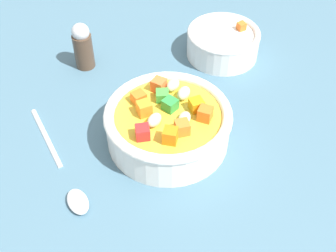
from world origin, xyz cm
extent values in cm
cube|color=#42667A|center=(0.00, 0.00, -1.00)|extent=(140.00, 140.00, 2.00)
cylinder|color=white|center=(0.00, 0.00, 2.11)|extent=(15.74, 15.74, 4.22)
torus|color=white|center=(0.00, 0.00, 4.63)|extent=(16.14, 16.14, 1.34)
cylinder|color=gold|center=(0.00, 0.00, 4.42)|extent=(13.41, 13.41, 0.40)
cube|color=orange|center=(-0.87, -4.39, 5.54)|extent=(2.19, 2.19, 1.84)
cube|color=orange|center=(-3.02, 3.19, 5.34)|extent=(2.09, 2.09, 1.43)
ellipsoid|color=beige|center=(-2.03, -1.26, 5.34)|extent=(2.64, 2.65, 1.42)
cube|color=orange|center=(3.65, 0.40, 5.38)|extent=(1.82, 1.82, 1.51)
cube|color=orange|center=(4.18, -1.92, 5.50)|extent=(2.27, 2.27, 1.74)
ellipsoid|color=beige|center=(1.65, -1.62, 5.08)|extent=(2.42, 2.71, 0.92)
ellipsoid|color=beige|center=(2.73, 2.47, 5.39)|extent=(2.61, 2.68, 1.54)
cube|color=red|center=(-3.85, -2.97, 5.43)|extent=(1.75, 1.75, 1.61)
cube|color=orange|center=(0.84, -3.42, 5.46)|extent=(1.64, 1.64, 1.67)
cube|color=green|center=(0.50, 0.90, 5.35)|extent=(2.26, 2.26, 1.45)
cube|color=orange|center=(-2.80, 0.86, 5.52)|extent=(1.88, 1.88, 1.78)
ellipsoid|color=beige|center=(1.82, 4.45, 5.34)|extent=(2.66, 2.63, 1.44)
cube|color=green|center=(0.42, 2.86, 5.27)|extent=(1.92, 1.92, 1.29)
cube|color=orange|center=(-0.48, 4.73, 5.49)|extent=(2.30, 2.30, 1.72)
cylinder|color=silver|center=(-15.54, 4.37, 0.34)|extent=(3.51, 11.36, 0.67)
ellipsoid|color=silver|center=(-12.58, -7.20, 0.51)|extent=(3.16, 4.27, 1.01)
cylinder|color=white|center=(13.11, 15.84, 1.94)|extent=(11.32, 11.32, 3.87)
torus|color=white|center=(13.11, 15.84, 4.10)|extent=(11.43, 11.43, 0.91)
cube|color=orange|center=(16.20, 16.41, 4.47)|extent=(1.45, 1.45, 1.19)
cylinder|color=#4C3828|center=(-8.50, 18.51, 2.77)|extent=(2.95, 2.95, 5.54)
sphere|color=silver|center=(-8.50, 18.51, 6.20)|extent=(2.65, 2.65, 2.65)
camera|label=1|loc=(-9.71, -37.21, 42.07)|focal=46.19mm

